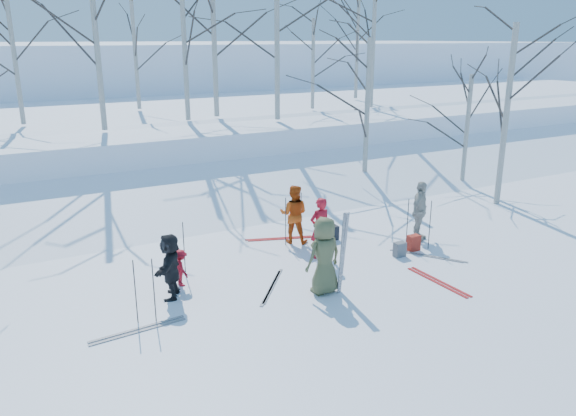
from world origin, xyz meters
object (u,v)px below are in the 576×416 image
dog (323,234)px  backpack_grey (400,249)px  backpack_red (414,243)px  skier_red_seated (181,268)px  skier_red_north (320,228)px  skier_grey_west (170,266)px  skier_redor_behind (294,214)px  backpack_dark (332,233)px  skier_olive_center (324,256)px  skier_cream_east (420,211)px

dog → backpack_grey: 2.17m
backpack_red → backpack_grey: bearing=-164.8°
backpack_grey → skier_red_seated: bearing=169.8°
skier_red_north → skier_grey_west: size_ratio=1.09×
skier_red_north → dog: size_ratio=2.51×
skier_redor_behind → skier_grey_west: 4.35m
skier_red_north → backpack_dark: bearing=-138.8°
skier_grey_west → backpack_red: size_ratio=3.46×
skier_olive_center → skier_red_north: (1.01, 1.82, -0.08)m
skier_olive_center → dog: 3.20m
skier_cream_east → skier_red_north: bearing=146.2°
skier_cream_east → backpack_grey: bearing=-179.6°
skier_grey_west → backpack_grey: bearing=112.9°
skier_redor_behind → backpack_grey: size_ratio=4.27×
backpack_grey → backpack_dark: (-0.85, 1.90, 0.01)m
skier_red_north → backpack_red: size_ratio=3.79×
skier_red_seated → dog: (4.30, 0.81, -0.16)m
skier_red_north → backpack_dark: 1.50m
skier_olive_center → skier_red_north: bearing=-124.8°
backpack_dark → skier_redor_behind: bearing=161.9°
skier_redor_behind → backpack_dark: bearing=-161.1°
skier_cream_east → backpack_dark: size_ratio=4.18×
skier_red_north → dog: bearing=-129.4°
skier_grey_west → dog: bearing=133.2°
backpack_dark → skier_grey_west: bearing=-164.7°
skier_red_seated → backpack_red: 6.16m
skier_olive_center → backpack_red: (3.46, 1.04, -0.66)m
skier_red_north → backpack_dark: (0.99, 0.95, -0.60)m
skier_red_seated → backpack_grey: bearing=-105.8°
skier_red_seated → backpack_grey: skier_red_seated is taller
skier_red_seated → backpack_dark: 4.75m
skier_olive_center → skier_redor_behind: size_ratio=1.07×
skier_red_seated → backpack_dark: bearing=-84.5°
skier_redor_behind → dog: (0.68, -0.44, -0.54)m
skier_cream_east → backpack_dark: 2.49m
dog → backpack_red: 2.44m
skier_redor_behind → skier_cream_east: skier_cream_east is taller
skier_red_north → skier_red_seated: 3.68m
skier_grey_west → dog: (4.67, 1.28, -0.46)m
skier_grey_west → backpack_grey: 5.93m
skier_red_seated → backpack_grey: size_ratio=2.26×
skier_cream_east → backpack_red: 1.08m
skier_red_north → skier_red_seated: skier_red_north is taller
dog → skier_grey_west: bearing=-21.2°
backpack_red → skier_red_north: bearing=162.2°
skier_olive_center → dog: (1.65, 2.67, -0.60)m
skier_olive_center → backpack_grey: 3.07m
skier_red_seated → skier_cream_east: skier_cream_east is taller
backpack_dark → skier_red_seated: bearing=-169.0°
skier_olive_center → backpack_grey: bearing=-168.7°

